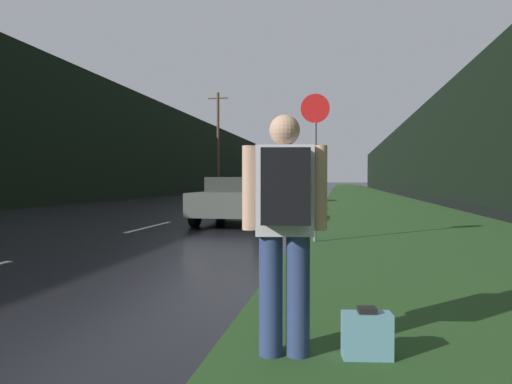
# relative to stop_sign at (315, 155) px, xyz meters

# --- Properties ---
(grass_verge) EXTENTS (6.00, 240.00, 0.02)m
(grass_verge) POSITION_rel_stop_sign_xyz_m (2.56, 30.34, -1.82)
(grass_verge) COLOR #26471E
(grass_verge) RESTS_ON ground_plane
(lane_stripe_c) EXTENTS (0.12, 3.00, 0.01)m
(lane_stripe_c) POSITION_rel_stop_sign_xyz_m (-4.71, 2.38, -1.82)
(lane_stripe_c) COLOR silver
(lane_stripe_c) RESTS_ON ground_plane
(lane_stripe_d) EXTENTS (0.12, 3.00, 0.01)m
(lane_stripe_d) POSITION_rel_stop_sign_xyz_m (-4.71, 9.38, -1.82)
(lane_stripe_d) COLOR silver
(lane_stripe_d) RESTS_ON ground_plane
(lane_stripe_e) EXTENTS (0.12, 3.00, 0.01)m
(lane_stripe_e) POSITION_rel_stop_sign_xyz_m (-4.71, 16.38, -1.82)
(lane_stripe_e) COLOR silver
(lane_stripe_e) RESTS_ON ground_plane
(lane_stripe_f) EXTENTS (0.12, 3.00, 0.01)m
(lane_stripe_f) POSITION_rel_stop_sign_xyz_m (-4.71, 23.38, -1.82)
(lane_stripe_f) COLOR silver
(lane_stripe_f) RESTS_ON ground_plane
(treeline_far_side) EXTENTS (2.00, 140.00, 7.73)m
(treeline_far_side) POSITION_rel_stop_sign_xyz_m (-14.98, 40.34, 2.04)
(treeline_far_side) COLOR black
(treeline_far_side) RESTS_ON ground_plane
(treeline_near_side) EXTENTS (2.00, 140.00, 7.84)m
(treeline_near_side) POSITION_rel_stop_sign_xyz_m (8.56, 40.34, 2.09)
(treeline_near_side) COLOR black
(treeline_near_side) RESTS_ON ground_plane
(utility_pole_far) EXTENTS (1.80, 0.24, 9.03)m
(utility_pole_far) POSITION_rel_stop_sign_xyz_m (-10.05, 29.47, 2.82)
(utility_pole_far) COLOR #4C3823
(utility_pole_far) RESTS_ON ground_plane
(stop_sign) EXTENTS (0.60, 0.07, 3.10)m
(stop_sign) POSITION_rel_stop_sign_xyz_m (0.00, 0.00, 0.00)
(stop_sign) COLOR slate
(stop_sign) RESTS_ON ground_plane
(hitchhiker_with_backpack) EXTENTS (0.61, 0.46, 1.77)m
(hitchhiker_with_backpack) POSITION_rel_stop_sign_xyz_m (0.12, -6.32, -0.81)
(hitchhiker_with_backpack) COLOR navy
(hitchhiker_with_backpack) RESTS_ON ground_plane
(suitcase) EXTENTS (0.37, 0.20, 0.39)m
(suitcase) POSITION_rel_stop_sign_xyz_m (0.70, -6.24, -1.65)
(suitcase) COLOR #6093A8
(suitcase) RESTS_ON ground_plane
(car_passing_near) EXTENTS (1.96, 4.47, 1.39)m
(car_passing_near) POSITION_rel_stop_sign_xyz_m (-2.57, 4.00, -1.10)
(car_passing_near) COLOR #4C514C
(car_passing_near) RESTS_ON ground_plane
(car_passing_far) EXTENTS (1.99, 4.39, 1.48)m
(car_passing_far) POSITION_rel_stop_sign_xyz_m (-2.57, 17.93, -1.08)
(car_passing_far) COLOR #9E9EA3
(car_passing_far) RESTS_ON ground_plane
(delivery_truck) EXTENTS (2.53, 7.50, 3.79)m
(delivery_truck) POSITION_rel_stop_sign_xyz_m (-6.84, 54.08, 0.16)
(delivery_truck) COLOR #6E684F
(delivery_truck) RESTS_ON ground_plane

